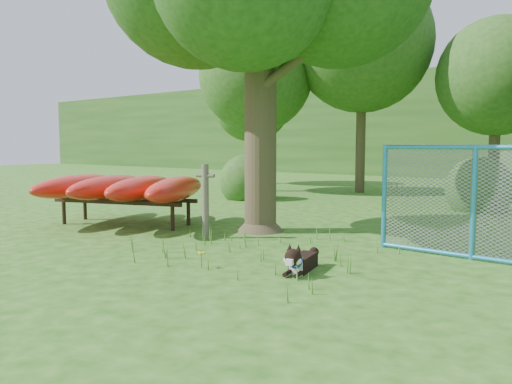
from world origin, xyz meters
The scene contains 12 objects.
ground centered at (0.00, 0.00, 0.00)m, with size 80.00×80.00×0.00m, color #205410.
wooden_post centered at (-1.22, 1.45, 0.76)m, with size 0.40×0.17×1.44m.
kayak_rack centered at (-3.78, 1.54, 0.85)m, with size 4.50×4.04×1.11m.
husky_dog centered at (1.66, 0.31, 0.16)m, with size 0.42×1.03×0.46m.
fence_section centered at (3.40, 2.61, 0.91)m, with size 3.10×0.28×3.02m.
wildflower_clump centered at (0.37, -0.35, 0.20)m, with size 0.12×0.12×0.25m.
bg_tree_a centered at (-6.50, 10.00, 4.48)m, with size 4.40×4.40×6.70m.
bg_tree_b centered at (-3.00, 12.00, 5.61)m, with size 5.20×5.20×8.22m.
bg_tree_c centered at (1.50, 13.00, 4.11)m, with size 4.00×4.00×6.12m.
bg_tree_f centered at (-9.00, 13.00, 3.73)m, with size 3.60×3.60×5.55m.
shrub_left centered at (-5.00, 7.50, 0.00)m, with size 1.80×1.80×1.80m, color #255019.
shrub_mid centered at (2.00, 9.00, 0.00)m, with size 1.80×1.80×1.80m, color #255019.
Camera 1 is at (5.37, -5.61, 1.80)m, focal length 35.00 mm.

